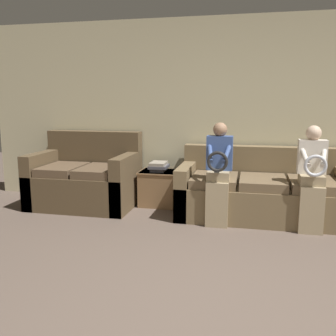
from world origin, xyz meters
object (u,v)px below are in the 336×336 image
object	(u,v)px
couch_main	(262,193)
child_right_seated	(312,174)
couch_side	(86,180)
side_shelf	(160,188)
book_stack	(159,166)
child_left_seated	(219,170)

from	to	relation	value
couch_main	child_right_seated	bearing A→B (deg)	-37.42
couch_side	child_right_seated	distance (m)	2.95
child_right_seated	side_shelf	bearing A→B (deg)	161.73
child_right_seated	book_stack	bearing A→B (deg)	162.08
child_right_seated	book_stack	world-z (taller)	child_right_seated
side_shelf	child_right_seated	bearing A→B (deg)	-18.27
child_left_seated	book_stack	world-z (taller)	child_left_seated
couch_side	child_right_seated	xyz separation A→B (m)	(2.90, -0.42, 0.29)
couch_main	side_shelf	distance (m)	1.40
couch_side	child_left_seated	xyz separation A→B (m)	(1.87, -0.41, 0.30)
child_right_seated	side_shelf	world-z (taller)	child_right_seated
book_stack	side_shelf	bearing A→B (deg)	38.52
couch_side	book_stack	size ratio (longest dim) A/B	4.70
couch_main	couch_side	distance (m)	2.39
couch_main	child_left_seated	bearing A→B (deg)	-142.68
couch_main	child_left_seated	size ratio (longest dim) A/B	1.73
couch_side	book_stack	xyz separation A→B (m)	(1.00, 0.20, 0.20)
couch_side	child_right_seated	size ratio (longest dim) A/B	1.18
child_right_seated	couch_side	bearing A→B (deg)	171.86
book_stack	couch_main	bearing A→B (deg)	-9.05
couch_side	book_stack	world-z (taller)	couch_side
child_left_seated	side_shelf	world-z (taller)	child_left_seated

